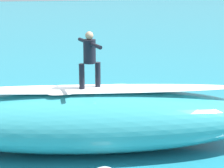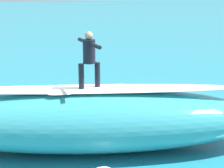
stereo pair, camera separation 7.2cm
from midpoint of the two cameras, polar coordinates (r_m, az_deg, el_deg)
The scene contains 8 objects.
ground_plane at distance 12.74m, azimuth -6.26°, elevation -6.16°, with size 120.00×120.00×0.00m, color teal.
wave_crest at distance 10.96m, azimuth -3.02°, elevation -5.08°, with size 9.44×2.46×1.66m, color teal.
wave_foam_lip at distance 10.69m, azimuth -3.09°, elevation -0.71°, with size 8.02×0.86×0.08m, color white.
surfboard_riding at distance 10.69m, azimuth -2.97°, elevation -0.76°, with size 2.27×0.53×0.06m, color silver.
surfer_riding at distance 10.48m, azimuth -3.04°, elevation 4.00°, with size 0.58×1.40×1.50m.
surfboard_paddling at distance 15.13m, azimuth 2.37°, elevation -2.42°, with size 2.21×0.50×0.07m, color #E0563D.
surfer_paddling at distance 15.20m, azimuth 2.25°, elevation -1.71°, with size 0.38×1.63×0.29m.
foam_patch_mid at distance 14.95m, azimuth -12.94°, elevation -2.99°, with size 1.10×0.74×0.09m, color white.
Camera 2 is at (0.77, 11.83, 4.65)m, focal length 65.03 mm.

